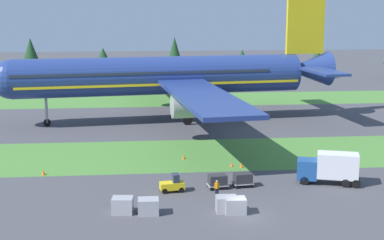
# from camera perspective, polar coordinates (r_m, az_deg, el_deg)

# --- Properties ---
(ground_plane) EXTENTS (400.00, 400.00, 0.00)m
(ground_plane) POSITION_cam_1_polar(r_m,az_deg,el_deg) (55.92, 5.20, -9.44)
(ground_plane) COLOR #47474C
(grass_strip_near) EXTENTS (320.00, 16.85, 0.01)m
(grass_strip_near) POSITION_cam_1_polar(r_m,az_deg,el_deg) (77.71, 2.08, -3.40)
(grass_strip_near) COLOR #4C8438
(grass_strip_near) RESTS_ON ground
(grass_strip_far) EXTENTS (320.00, 16.85, 0.01)m
(grass_strip_far) POSITION_cam_1_polar(r_m,az_deg,el_deg) (122.22, -0.70, 2.06)
(grass_strip_far) COLOR #4C8438
(grass_strip_far) RESTS_ON ground
(airliner) EXTENTS (58.61, 72.50, 22.30)m
(airliner) POSITION_cam_1_polar(r_m,az_deg,el_deg) (98.38, -2.30, 4.48)
(airliner) COLOR navy
(airliner) RESTS_ON ground
(baggage_tug) EXTENTS (2.75, 1.63, 1.97)m
(baggage_tug) POSITION_cam_1_polar(r_m,az_deg,el_deg) (62.17, -1.94, -6.43)
(baggage_tug) COLOR yellow
(baggage_tug) RESTS_ON ground
(cargo_dolly_lead) EXTENTS (2.38, 1.77, 1.55)m
(cargo_dolly_lead) POSITION_cam_1_polar(r_m,az_deg,el_deg) (63.23, 2.56, -6.03)
(cargo_dolly_lead) COLOR #A3A3A8
(cargo_dolly_lead) RESTS_ON ground
(cargo_dolly_second) EXTENTS (2.38, 1.77, 1.55)m
(cargo_dolly_second) POSITION_cam_1_polar(r_m,az_deg,el_deg) (64.04, 5.08, -5.83)
(cargo_dolly_second) COLOR #A3A3A8
(cargo_dolly_second) RESTS_ON ground
(catering_truck) EXTENTS (7.32, 4.29, 3.58)m
(catering_truck) POSITION_cam_1_polar(r_m,az_deg,el_deg) (66.32, 13.50, -4.57)
(catering_truck) COLOR #1E4C8E
(catering_truck) RESTS_ON ground
(ground_crew_marshaller) EXTENTS (0.55, 0.36, 1.74)m
(ground_crew_marshaller) POSITION_cam_1_polar(r_m,az_deg,el_deg) (60.77, 2.49, -6.73)
(ground_crew_marshaller) COLOR black
(ground_crew_marshaller) RESTS_ON ground
(ground_crew_loader) EXTENTS (0.47, 0.37, 1.74)m
(ground_crew_loader) POSITION_cam_1_polar(r_m,az_deg,el_deg) (69.04, 11.96, -4.74)
(ground_crew_loader) COLOR black
(ground_crew_loader) RESTS_ON ground
(uld_container_0) EXTENTS (2.16, 1.81, 1.57)m
(uld_container_0) POSITION_cam_1_polar(r_m,az_deg,el_deg) (56.40, -6.94, -8.44)
(uld_container_0) COLOR #A3A3A8
(uld_container_0) RESTS_ON ground
(uld_container_1) EXTENTS (2.02, 1.62, 1.53)m
(uld_container_1) POSITION_cam_1_polar(r_m,az_deg,el_deg) (55.91, -4.37, -8.58)
(uld_container_1) COLOR #A3A3A8
(uld_container_1) RESTS_ON ground
(uld_container_2) EXTENTS (2.03, 1.64, 1.55)m
(uld_container_2) POSITION_cam_1_polar(r_m,az_deg,el_deg) (56.14, 4.34, -8.49)
(uld_container_2) COLOR #A3A3A8
(uld_container_2) RESTS_ON ground
(uld_container_3) EXTENTS (2.04, 1.65, 1.58)m
(uld_container_3) POSITION_cam_1_polar(r_m,az_deg,el_deg) (56.40, 3.43, -8.37)
(uld_container_3) COLOR #A3A3A8
(uld_container_3) RESTS_ON ground
(taxiway_marker_0) EXTENTS (0.44, 0.44, 0.47)m
(taxiway_marker_0) POSITION_cam_1_polar(r_m,az_deg,el_deg) (71.90, 3.97, -4.45)
(taxiway_marker_0) COLOR orange
(taxiway_marker_0) RESTS_ON ground
(taxiway_marker_1) EXTENTS (0.44, 0.44, 0.65)m
(taxiway_marker_1) POSITION_cam_1_polar(r_m,az_deg,el_deg) (71.50, 4.94, -4.48)
(taxiway_marker_1) COLOR orange
(taxiway_marker_1) RESTS_ON ground
(taxiway_marker_2) EXTENTS (0.44, 0.44, 0.60)m
(taxiway_marker_2) POSITION_cam_1_polar(r_m,az_deg,el_deg) (75.07, -0.84, -3.69)
(taxiway_marker_2) COLOR orange
(taxiway_marker_2) RESTS_ON ground
(taxiway_marker_3) EXTENTS (0.44, 0.44, 0.70)m
(taxiway_marker_3) POSITION_cam_1_polar(r_m,az_deg,el_deg) (70.42, -14.57, -5.05)
(taxiway_marker_3) COLOR orange
(taxiway_marker_3) RESTS_ON ground
(distant_tree_line) EXTENTS (158.37, 10.27, 11.87)m
(distant_tree_line) POSITION_cam_1_polar(r_m,az_deg,el_deg) (152.15, -7.84, 6.32)
(distant_tree_line) COLOR #4C3823
(distant_tree_line) RESTS_ON ground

